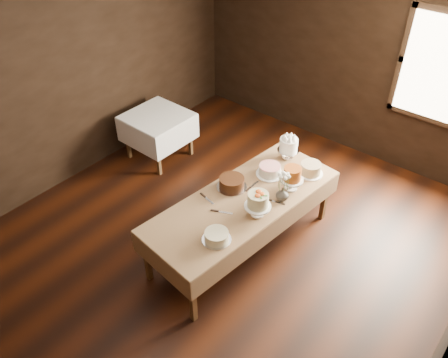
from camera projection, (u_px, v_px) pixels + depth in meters
floor at (213, 250)px, 5.42m from camera, size 5.00×6.00×0.01m
ceiling at (208, 11)px, 3.69m from camera, size 5.00×6.00×0.01m
wall_back at (350, 58)px, 6.39m from camera, size 5.00×0.02×2.80m
wall_left at (62, 82)px, 5.80m from camera, size 0.02×6.00×2.80m
window at (448, 72)px, 5.58m from camera, size 1.10×0.05×1.30m
display_table at (243, 203)px, 5.06m from camera, size 1.18×2.44×0.73m
side_table at (157, 120)px, 6.57m from camera, size 0.85×0.85×0.70m
cake_meringue at (288, 149)px, 5.58m from camera, size 0.27×0.27×0.28m
cake_speckled at (311, 169)px, 5.36m from camera, size 0.31×0.31×0.14m
cake_lattice at (270, 171)px, 5.35m from camera, size 0.32×0.32×0.12m
cake_caramel at (292, 180)px, 5.10m from camera, size 0.26×0.26×0.30m
cake_chocolate at (232, 183)px, 5.16m from camera, size 0.37×0.37×0.13m
cake_flowers at (258, 205)px, 4.76m from camera, size 0.30×0.30×0.29m
cake_cream at (217, 237)px, 4.51m from camera, size 0.33×0.33×0.10m
cake_server_a at (226, 213)px, 4.86m from camera, size 0.23×0.13×0.01m
cake_server_c at (255, 184)px, 5.24m from camera, size 0.03×0.24×0.01m
cake_server_d at (279, 203)px, 4.99m from camera, size 0.24×0.09×0.01m
cake_server_e at (209, 201)px, 5.01m from camera, size 0.24×0.07×0.01m
flower_vase at (282, 194)px, 4.99m from camera, size 0.14×0.14×0.15m
flower_bouquet at (284, 180)px, 4.87m from camera, size 0.14×0.14×0.20m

